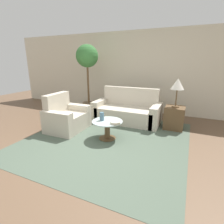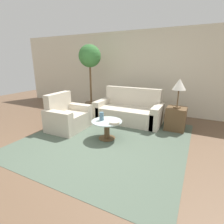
{
  "view_description": "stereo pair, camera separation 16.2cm",
  "coord_description": "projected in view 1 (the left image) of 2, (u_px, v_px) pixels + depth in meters",
  "views": [
    {
      "loc": [
        1.66,
        -2.64,
        1.66
      ],
      "look_at": [
        0.09,
        0.82,
        0.55
      ],
      "focal_mm": 28.0,
      "sensor_mm": 36.0,
      "label": 1
    },
    {
      "loc": [
        1.8,
        -2.57,
        1.66
      ],
      "look_at": [
        0.09,
        0.82,
        0.55
      ],
      "focal_mm": 28.0,
      "sensor_mm": 36.0,
      "label": 2
    }
  ],
  "objects": [
    {
      "name": "wall_back",
      "position": [
        138.0,
        72.0,
        5.77
      ],
      "size": [
        10.0,
        0.06,
        2.6
      ],
      "color": "beige",
      "rests_on": "ground_plane"
    },
    {
      "name": "vase",
      "position": [
        102.0,
        116.0,
        3.8
      ],
      "size": [
        0.1,
        0.1,
        0.18
      ],
      "color": "slate",
      "rests_on": "coffee_table"
    },
    {
      "name": "side_table",
      "position": [
        174.0,
        118.0,
        4.41
      ],
      "size": [
        0.47,
        0.47,
        0.57
      ],
      "color": "brown",
      "rests_on": "ground_plane"
    },
    {
      "name": "bowl",
      "position": [
        115.0,
        123.0,
        3.61
      ],
      "size": [
        0.21,
        0.21,
        0.05
      ],
      "color": "beige",
      "rests_on": "coffee_table"
    },
    {
      "name": "potted_plant",
      "position": [
        87.0,
        65.0,
        5.38
      ],
      "size": [
        0.68,
        0.68,
        2.15
      ],
      "color": "brown",
      "rests_on": "ground_plane"
    },
    {
      "name": "rug",
      "position": [
        107.0,
        138.0,
        3.89
      ],
      "size": [
        3.34,
        3.48,
        0.01
      ],
      "color": "#4C5B4C",
      "rests_on": "ground_plane"
    },
    {
      "name": "armchair",
      "position": [
        66.0,
        118.0,
        4.36
      ],
      "size": [
        0.8,
        1.01,
        0.9
      ],
      "rotation": [
        0.0,
        0.0,
        1.59
      ],
      "color": "beige",
      "rests_on": "ground_plane"
    },
    {
      "name": "sofa_main",
      "position": [
        128.0,
        111.0,
        4.97
      ],
      "size": [
        1.83,
        0.85,
        0.93
      ],
      "color": "beige",
      "rests_on": "ground_plane"
    },
    {
      "name": "ground_plane",
      "position": [
        91.0,
        149.0,
        3.43
      ],
      "size": [
        14.0,
        14.0,
        0.0
      ],
      "primitive_type": "plane",
      "color": "brown"
    },
    {
      "name": "coffee_table",
      "position": [
        107.0,
        127.0,
        3.82
      ],
      "size": [
        0.67,
        0.67,
        0.41
      ],
      "color": "brown",
      "rests_on": "ground_plane"
    },
    {
      "name": "table_lamp",
      "position": [
        178.0,
        85.0,
        4.18
      ],
      "size": [
        0.31,
        0.31,
        0.7
      ],
      "color": "brown",
      "rests_on": "side_table"
    }
  ]
}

